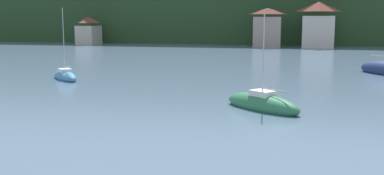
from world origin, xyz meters
TOP-DOWN VIEW (x-y plane):
  - wooded_hillside at (-5.14, 164.12)m, footprint 352.00×70.66m
  - shore_building_west at (-40.29, 118.15)m, footprint 4.27×5.95m
  - shore_building_westcentral at (0.00, 117.11)m, footprint 5.80×3.77m
  - shore_building_central at (10.07, 118.16)m, footprint 6.48×5.99m
  - sailboat_mid_0 at (4.10, 51.89)m, footprint 6.06×5.33m
  - sailboat_far_9 at (-16.37, 62.70)m, footprint 4.97×5.02m

SIDE VIEW (x-z plane):
  - sailboat_far_9 at x=-16.37m, z-range -3.40..4.04m
  - sailboat_mid_0 at x=4.10m, z-range -3.19..3.95m
  - shore_building_west at x=-40.29m, z-range -0.09..6.18m
  - shore_building_westcentral at x=0.00m, z-range -0.12..7.88m
  - shore_building_central at x=10.07m, z-range -0.13..9.12m
  - wooded_hillside at x=-5.14m, z-range -13.59..28.08m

